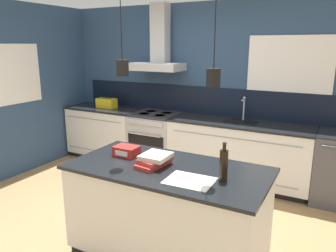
{
  "coord_description": "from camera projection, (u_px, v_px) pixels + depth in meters",
  "views": [
    {
      "loc": [
        1.92,
        -2.74,
        1.98
      ],
      "look_at": [
        0.16,
        0.54,
        1.05
      ],
      "focal_mm": 35.0,
      "sensor_mm": 36.0,
      "label": 1
    }
  ],
  "objects": [
    {
      "name": "yellow_toolbox",
      "position": [
        107.0,
        103.0,
        5.67
      ],
      "size": [
        0.34,
        0.18,
        0.19
      ],
      "color": "gold",
      "rests_on": "counter_run_left"
    },
    {
      "name": "ground_plane",
      "position": [
        133.0,
        224.0,
        3.7
      ],
      "size": [
        16.0,
        16.0,
        0.0
      ],
      "primitive_type": "plane",
      "color": "#A87F51",
      "rests_on": "ground"
    },
    {
      "name": "bottle_on_island",
      "position": [
        224.0,
        165.0,
        2.6
      ],
      "size": [
        0.07,
        0.07,
        0.32
      ],
      "color": "black",
      "rests_on": "kitchen_island"
    },
    {
      "name": "paper_pile",
      "position": [
        190.0,
        181.0,
        2.63
      ],
      "size": [
        0.39,
        0.31,
        0.01
      ],
      "color": "silver",
      "rests_on": "kitchen_island"
    },
    {
      "name": "counter_run_sink",
      "position": [
        238.0,
        153.0,
        4.72
      ],
      "size": [
        2.03,
        0.64,
        1.25
      ],
      "color": "black",
      "rests_on": "ground_plane"
    },
    {
      "name": "wall_back",
      "position": [
        201.0,
        86.0,
        5.1
      ],
      "size": [
        5.6,
        2.48,
        2.6
      ],
      "color": "navy",
      "rests_on": "ground_plane"
    },
    {
      "name": "wall_left",
      "position": [
        27.0,
        89.0,
        5.1
      ],
      "size": [
        0.08,
        3.8,
        2.6
      ],
      "color": "navy",
      "rests_on": "ground_plane"
    },
    {
      "name": "kitchen_island",
      "position": [
        168.0,
        212.0,
        3.04
      ],
      "size": [
        1.8,
        0.91,
        0.91
      ],
      "color": "black",
      "rests_on": "ground_plane"
    },
    {
      "name": "book_stack",
      "position": [
        155.0,
        160.0,
        2.95
      ],
      "size": [
        0.25,
        0.36,
        0.11
      ],
      "color": "#B2332D",
      "rests_on": "kitchen_island"
    },
    {
      "name": "oven_range",
      "position": [
        156.0,
        140.0,
        5.35
      ],
      "size": [
        0.73,
        0.66,
        0.91
      ],
      "color": "#B5B5BA",
      "rests_on": "ground_plane"
    },
    {
      "name": "red_supply_box",
      "position": [
        126.0,
        151.0,
        3.22
      ],
      "size": [
        0.23,
        0.17,
        0.1
      ],
      "color": "red",
      "rests_on": "kitchen_island"
    },
    {
      "name": "counter_run_left",
      "position": [
        106.0,
        132.0,
        5.82
      ],
      "size": [
        1.33,
        0.64,
        0.91
      ],
      "color": "black",
      "rests_on": "ground_plane"
    }
  ]
}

